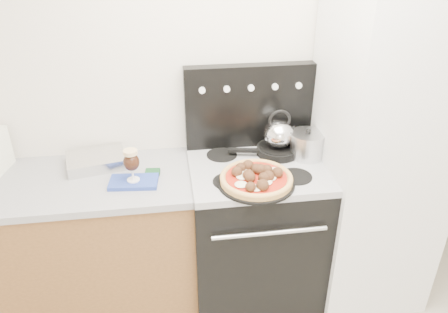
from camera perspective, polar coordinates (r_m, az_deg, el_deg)
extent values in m
cube|color=silver|center=(2.61, 1.34, 8.57)|extent=(3.50, 0.01, 2.50)
cube|color=brown|center=(2.79, -19.44, -11.26)|extent=(1.45, 0.60, 0.86)
cube|color=#99999F|center=(2.54, -21.06, -3.37)|extent=(1.48, 0.63, 0.04)
cube|color=black|center=(2.74, 3.97, -9.94)|extent=(0.76, 0.65, 0.88)
cube|color=#ADADB2|center=(2.48, 4.32, -1.59)|extent=(0.76, 0.65, 0.04)
cube|color=black|center=(2.60, 3.27, 6.58)|extent=(0.76, 0.08, 0.50)
cube|color=silver|center=(2.66, 19.36, 0.23)|extent=(0.64, 0.68, 1.90)
cube|color=white|center=(2.59, -16.33, -0.51)|extent=(0.36, 0.30, 0.06)
cube|color=#2941A2|center=(2.38, -11.71, -3.27)|extent=(0.27, 0.17, 0.02)
cylinder|color=black|center=(2.30, 4.22, -3.41)|extent=(0.44, 0.44, 0.01)
cylinder|color=black|center=(2.60, 7.02, 0.81)|extent=(0.29, 0.29, 0.04)
cylinder|color=silver|center=(2.57, 10.77, 1.39)|extent=(0.23, 0.23, 0.14)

